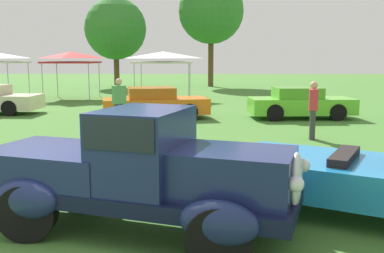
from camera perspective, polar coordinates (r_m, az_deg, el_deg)
ground_plane at (r=6.11m, az=-12.54°, el=-14.13°), size 120.00×120.00×0.00m
feature_pickup_truck at (r=5.99m, az=-6.91°, el=-5.67°), size 4.53×2.79×1.70m
neighbor_convertible at (r=7.10m, az=23.06°, el=-6.42°), size 4.50×3.46×1.40m
show_car_orange at (r=17.34m, az=-4.80°, el=2.99°), size 4.30×2.46×1.22m
show_car_lime at (r=17.86m, az=13.78°, el=2.94°), size 4.08×1.91×1.22m
spectator_between_cars at (r=14.81m, az=-9.36°, el=3.13°), size 0.46×0.44×1.69m
spectator_by_row at (r=13.29m, az=15.35°, el=2.29°), size 0.32×0.44×1.69m
canopy_tent_center_field at (r=26.58m, az=-15.30°, el=8.68°), size 2.86×2.86×2.71m
canopy_tent_right_field at (r=25.29m, az=-3.70°, el=8.99°), size 3.26×3.26×2.71m
treeline_mid_left at (r=36.75m, az=-9.82°, el=12.30°), size 4.93×4.93×7.12m
treeline_center at (r=36.97m, az=2.48°, el=14.63°), size 5.29×5.29×8.75m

